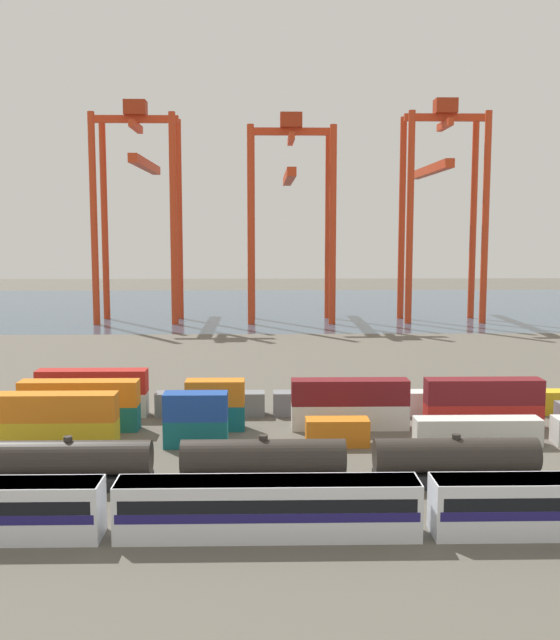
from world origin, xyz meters
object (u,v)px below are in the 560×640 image
at_px(gantry_crane_west, 139,189).
at_px(gantry_crane_east, 440,190).
at_px(freight_tank_row, 263,463).
at_px(passenger_train, 268,506).
at_px(shipping_container_4, 196,433).
at_px(shipping_container_22, 210,404).
at_px(shipping_container_24, 443,403).
at_px(shipping_container_23, 327,403).
at_px(gantry_crane_central, 291,197).

height_order(gantry_crane_west, gantry_crane_east, gantry_crane_east).
bearing_deg(gantry_crane_west, freight_tank_row, -76.19).
bearing_deg(freight_tank_row, passenger_train, -88.19).
height_order(shipping_container_4, shipping_container_22, same).
relative_size(shipping_container_4, shipping_container_24, 0.50).
bearing_deg(gantry_crane_west, shipping_container_4, -78.09).
relative_size(shipping_container_23, gantry_crane_east, 0.25).
bearing_deg(gantry_crane_east, gantry_crane_west, -179.82).
bearing_deg(shipping_container_22, freight_tank_row, -76.00).
height_order(shipping_container_22, gantry_crane_central, gantry_crane_central).
height_order(passenger_train, shipping_container_22, passenger_train).
bearing_deg(shipping_container_22, shipping_container_23, 0.00).
bearing_deg(shipping_container_22, shipping_container_4, -92.47).
distance_m(shipping_container_22, shipping_container_23, 13.04).
bearing_deg(shipping_container_4, gantry_crane_east, 65.45).
bearing_deg(shipping_container_24, shipping_container_4, -155.58).
bearing_deg(passenger_train, gantry_crane_east, 72.08).
xyz_separation_m(passenger_train, gantry_crane_east, (40.02, 123.75, 27.55)).
height_order(shipping_container_22, gantry_crane_west, gantry_crane_west).
distance_m(gantry_crane_central, gantry_crane_east, 34.18).
relative_size(passenger_train, gantry_crane_central, 1.36).
bearing_deg(passenger_train, gantry_crane_central, 87.27).
xyz_separation_m(shipping_container_22, shipping_container_24, (26.09, 0.00, 0.00)).
distance_m(shipping_container_22, gantry_crane_east, 105.30).
bearing_deg(shipping_container_24, freight_tank_row, -130.48).
distance_m(shipping_container_22, shipping_container_24, 26.09).
height_order(shipping_container_24, gantry_crane_east, gantry_crane_east).
bearing_deg(gantry_crane_east, shipping_container_22, -117.12).
distance_m(gantry_crane_west, gantry_crane_east, 68.29).
bearing_deg(freight_tank_row, shipping_container_23, 73.19).
bearing_deg(gantry_crane_central, shipping_container_22, -97.65).
bearing_deg(shipping_container_23, shipping_container_4, -138.30).
bearing_deg(shipping_container_23, shipping_container_24, 0.00).
xyz_separation_m(shipping_container_22, gantry_crane_central, (12.09, 90.00, 26.80)).
height_order(passenger_train, shipping_container_24, passenger_train).
distance_m(passenger_train, shipping_container_22, 34.08).
bearing_deg(gantry_crane_central, shipping_container_23, -89.39).
distance_m(shipping_container_23, gantry_crane_east, 100.26).
bearing_deg(passenger_train, shipping_container_24, 59.31).
relative_size(passenger_train, shipping_container_23, 5.20).
bearing_deg(shipping_container_4, shipping_container_23, 41.70).
relative_size(shipping_container_23, gantry_crane_west, 0.25).
height_order(freight_tank_row, shipping_container_24, freight_tank_row).
relative_size(shipping_container_22, shipping_container_23, 1.00).
xyz_separation_m(passenger_train, shipping_container_23, (6.84, 33.50, -0.84)).
bearing_deg(freight_tank_row, gantry_crane_east, 70.50).
relative_size(gantry_crane_west, gantry_crane_central, 1.06).
distance_m(passenger_train, gantry_crane_central, 126.33).
bearing_deg(passenger_train, gantry_crane_west, 102.89).
bearing_deg(gantry_crane_west, gantry_crane_east, 0.18).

